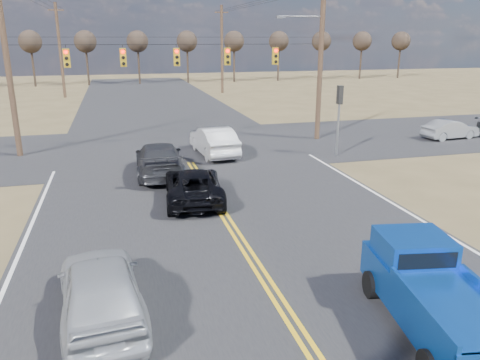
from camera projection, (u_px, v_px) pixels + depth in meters
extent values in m
plane|color=brown|center=(278.00, 300.00, 11.82)|extent=(160.00, 160.00, 0.00)
cube|color=#28282B|center=(204.00, 185.00, 21.07)|extent=(14.00, 120.00, 0.02)
cube|color=#28282B|center=(180.00, 147.00, 28.47)|extent=(120.00, 12.00, 0.02)
cylinder|color=#473323|center=(8.00, 65.00, 24.81)|extent=(0.32, 0.32, 10.00)
cylinder|color=#473323|center=(321.00, 61.00, 29.22)|extent=(0.32, 0.32, 10.00)
cylinder|color=black|center=(176.00, 44.00, 26.72)|extent=(18.00, 0.02, 0.02)
cylinder|color=black|center=(176.00, 37.00, 26.61)|extent=(18.00, 0.02, 0.02)
cube|color=#B28C14|center=(67.00, 58.00, 25.46)|extent=(0.34, 0.24, 1.00)
cylinder|color=#FF0C05|center=(66.00, 52.00, 25.23)|extent=(0.20, 0.06, 0.20)
cylinder|color=black|center=(66.00, 58.00, 25.33)|extent=(0.20, 0.06, 0.20)
cylinder|color=black|center=(67.00, 64.00, 25.42)|extent=(0.20, 0.06, 0.20)
cube|color=black|center=(65.00, 50.00, 25.17)|extent=(0.24, 0.14, 0.03)
cube|color=#B28C14|center=(123.00, 58.00, 26.19)|extent=(0.34, 0.24, 1.00)
cylinder|color=#FF0C05|center=(123.00, 52.00, 25.97)|extent=(0.20, 0.06, 0.20)
cylinder|color=black|center=(123.00, 58.00, 26.06)|extent=(0.20, 0.06, 0.20)
cylinder|color=black|center=(124.00, 64.00, 26.16)|extent=(0.20, 0.06, 0.20)
cube|color=black|center=(123.00, 49.00, 25.91)|extent=(0.24, 0.14, 0.03)
cube|color=#B28C14|center=(177.00, 57.00, 26.93)|extent=(0.34, 0.24, 1.00)
cylinder|color=#FF0C05|center=(177.00, 51.00, 26.70)|extent=(0.20, 0.06, 0.20)
cylinder|color=black|center=(177.00, 57.00, 26.80)|extent=(0.20, 0.06, 0.20)
cylinder|color=black|center=(177.00, 63.00, 26.89)|extent=(0.20, 0.06, 0.20)
cube|color=black|center=(177.00, 49.00, 26.64)|extent=(0.24, 0.14, 0.03)
cube|color=#B28C14|center=(227.00, 57.00, 27.66)|extent=(0.34, 0.24, 1.00)
cylinder|color=#FF0C05|center=(228.00, 51.00, 27.44)|extent=(0.20, 0.06, 0.20)
cylinder|color=black|center=(228.00, 57.00, 27.53)|extent=(0.20, 0.06, 0.20)
cylinder|color=black|center=(228.00, 62.00, 27.63)|extent=(0.20, 0.06, 0.20)
cube|color=black|center=(228.00, 49.00, 27.38)|extent=(0.24, 0.14, 0.03)
cube|color=#B28C14|center=(275.00, 56.00, 28.40)|extent=(0.34, 0.24, 1.00)
cylinder|color=#FF0C05|center=(276.00, 50.00, 28.17)|extent=(0.20, 0.06, 0.20)
cylinder|color=black|center=(276.00, 56.00, 28.27)|extent=(0.20, 0.06, 0.20)
cylinder|color=black|center=(276.00, 62.00, 28.37)|extent=(0.20, 0.06, 0.20)
cube|color=black|center=(276.00, 49.00, 28.11)|extent=(0.24, 0.14, 0.03)
cylinder|color=slate|center=(338.00, 128.00, 25.85)|extent=(0.12, 0.12, 3.20)
cube|color=black|center=(340.00, 95.00, 25.33)|extent=(0.24, 0.34, 1.00)
cylinder|color=slate|center=(301.00, 16.00, 28.12)|extent=(2.80, 0.10, 0.10)
cube|color=slate|center=(281.00, 17.00, 27.82)|extent=(0.55, 0.22, 0.14)
cylinder|color=#473323|center=(60.00, 51.00, 50.70)|extent=(0.32, 0.32, 10.00)
cube|color=#473323|center=(56.00, 10.00, 49.48)|extent=(1.60, 0.12, 0.12)
cylinder|color=#473323|center=(222.00, 50.00, 55.12)|extent=(0.32, 0.32, 10.00)
cube|color=#473323|center=(222.00, 12.00, 53.89)|extent=(1.60, 0.12, 0.12)
cylinder|color=#33261C|center=(33.00, 66.00, 63.08)|extent=(0.28, 0.28, 5.50)
sphere|color=#2D231C|center=(30.00, 42.00, 62.16)|extent=(3.00, 3.00, 3.00)
cylinder|color=#33261C|center=(87.00, 65.00, 64.80)|extent=(0.28, 0.28, 5.50)
sphere|color=#2D231C|center=(85.00, 42.00, 63.88)|extent=(3.00, 3.00, 3.00)
cylinder|color=#33261C|center=(139.00, 64.00, 66.51)|extent=(0.28, 0.28, 5.50)
sphere|color=#2D231C|center=(137.00, 41.00, 65.60)|extent=(3.00, 3.00, 3.00)
cylinder|color=#33261C|center=(188.00, 64.00, 68.23)|extent=(0.28, 0.28, 5.50)
sphere|color=#2D231C|center=(187.00, 41.00, 67.31)|extent=(3.00, 3.00, 3.00)
cylinder|color=#33261C|center=(234.00, 63.00, 69.94)|extent=(0.28, 0.28, 5.50)
sphere|color=#2D231C|center=(234.00, 41.00, 69.03)|extent=(3.00, 3.00, 3.00)
cylinder|color=#33261C|center=(278.00, 63.00, 71.66)|extent=(0.28, 0.28, 5.50)
sphere|color=#2D231C|center=(279.00, 41.00, 70.74)|extent=(3.00, 3.00, 3.00)
cylinder|color=#33261C|center=(320.00, 62.00, 73.38)|extent=(0.28, 0.28, 5.50)
sphere|color=#2D231C|center=(321.00, 41.00, 72.46)|extent=(3.00, 3.00, 3.00)
cylinder|color=#33261C|center=(361.00, 61.00, 75.09)|extent=(0.28, 0.28, 5.50)
sphere|color=#2D231C|center=(362.00, 41.00, 74.18)|extent=(3.00, 3.00, 3.00)
cylinder|color=#33261C|center=(399.00, 61.00, 76.81)|extent=(0.28, 0.28, 5.50)
sphere|color=#2D231C|center=(401.00, 41.00, 75.89)|extent=(3.00, 3.00, 3.00)
cylinder|color=black|center=(372.00, 285.00, 11.87)|extent=(0.39, 0.73, 0.70)
cylinder|color=black|center=(434.00, 282.00, 12.00)|extent=(0.39, 0.73, 0.70)
cube|color=#0E44A1|center=(435.00, 301.00, 10.31)|extent=(2.52, 4.93, 0.87)
cube|color=#0E44A1|center=(413.00, 247.00, 11.31)|extent=(1.84, 1.73, 0.63)
cube|color=black|center=(427.00, 261.00, 10.62)|extent=(1.38, 0.29, 0.39)
cube|color=#0E44A1|center=(421.00, 305.00, 9.22)|extent=(0.58, 2.85, 0.17)
imported|color=#B3B7BC|center=(101.00, 289.00, 10.83)|extent=(2.26, 4.74, 1.57)
imported|color=black|center=(194.00, 185.00, 18.87)|extent=(2.67, 4.97, 1.33)
imported|color=silver|center=(214.00, 141.00, 26.32)|extent=(2.03, 4.99, 1.61)
imported|color=#323337|center=(159.00, 159.00, 22.43)|extent=(2.43, 5.48, 1.56)
imported|color=gray|center=(450.00, 129.00, 30.56)|extent=(1.72, 3.93, 1.26)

